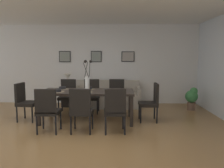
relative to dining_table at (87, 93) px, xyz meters
The scene contains 28 objects.
ground_plane 1.25m from the dining_table, 105.18° to the right, with size 9.00×9.00×0.00m, color olive.
back_wall_panel 2.34m from the dining_table, 97.01° to the left, with size 9.00×0.10×2.60m, color silver.
ceiling_panel 2.08m from the dining_table, 114.15° to the right, with size 9.00×7.20×0.08m, color white.
dining_table is the anchor object (origin of this frame).
dining_chair_near_left 1.16m from the dining_table, 126.41° to the right, with size 0.44×0.44×0.92m.
dining_chair_near_right 1.12m from the dining_table, 127.65° to the left, with size 0.45×0.45×0.92m.
dining_chair_far_left 0.92m from the dining_table, 90.01° to the right, with size 0.45×0.45×0.92m.
dining_chair_far_right 0.90m from the dining_table, 90.86° to the left, with size 0.44×0.44×0.92m.
dining_chair_mid_left 1.13m from the dining_table, 52.41° to the right, with size 0.47×0.47×0.92m.
dining_chair_mid_right 1.17m from the dining_table, 53.40° to the left, with size 0.46×0.46×0.92m.
dining_chair_head_west 1.53m from the dining_table, behind, with size 0.47×0.47×0.92m.
dining_chair_head_east 1.54m from the dining_table, ahead, with size 0.44×0.44×0.92m.
centerpiece_vase 0.35m from the dining_table, 55.35° to the left, with size 0.21×0.23×0.73m.
placemat_near_left 0.70m from the dining_table, 161.39° to the right, with size 0.32×0.32×0.01m, color #7F705B.
bowl_near_left 0.70m from the dining_table, 161.39° to the right, with size 0.17×0.17×0.07m.
placemat_near_right 0.70m from the dining_table, 161.39° to the left, with size 0.32×0.32×0.01m, color #7F705B.
bowl_near_right 0.70m from the dining_table, 161.39° to the left, with size 0.17×0.17×0.07m.
placemat_far_left 0.23m from the dining_table, 90.00° to the right, with size 0.32×0.32×0.01m, color #7F705B.
bowl_far_left 0.25m from the dining_table, 90.00° to the right, with size 0.17×0.17×0.07m.
placemat_far_right 0.23m from the dining_table, 90.00° to the left, with size 0.32×0.32×0.01m, color #7F705B.
bowl_far_right 0.25m from the dining_table, 90.00° to the left, with size 0.17×0.17×0.07m.
sofa 1.77m from the dining_table, 77.18° to the left, with size 2.05×0.84×0.80m.
side_table 1.89m from the dining_table, 117.41° to the left, with size 0.36×0.36×0.52m, color black.
table_lamp 1.86m from the dining_table, 117.41° to the left, with size 0.22×0.22×0.51m.
framed_picture_left 2.56m from the dining_table, 115.71° to the left, with size 0.38×0.03×0.36m.
framed_picture_center 2.34m from the dining_table, 90.00° to the left, with size 0.35×0.03×0.37m.
framed_picture_right 2.56m from the dining_table, 64.29° to the left, with size 0.42×0.03×0.34m.
potted_plant 3.16m from the dining_table, 23.60° to the left, with size 0.36×0.36×0.67m.
Camera 1 is at (1.05, -4.39, 1.54)m, focal length 36.73 mm.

